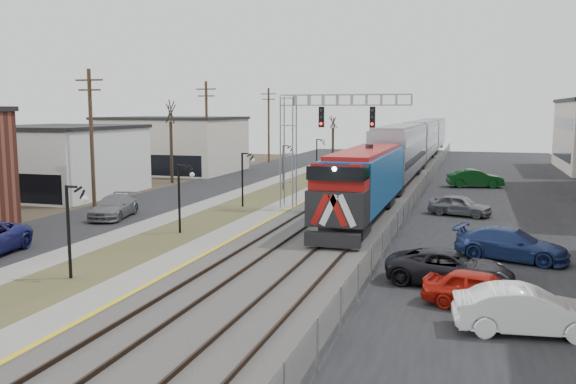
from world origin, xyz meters
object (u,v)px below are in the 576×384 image
at_px(car_lot_b, 527,312).
at_px(signal_gantry, 312,132).
at_px(car_lot_a, 481,291).
at_px(train, 416,145).

bearing_deg(car_lot_b, signal_gantry, 23.81).
xyz_separation_m(signal_gantry, car_lot_b, (12.62, -21.18, -4.84)).
bearing_deg(car_lot_a, train, 21.01).
bearing_deg(car_lot_b, train, 1.91).
bearing_deg(train, car_lot_b, -81.12).
xyz_separation_m(train, car_lot_a, (6.96, -51.30, -2.23)).
distance_m(signal_gantry, car_lot_a, 22.70).
height_order(signal_gantry, car_lot_b, signal_gantry).
bearing_deg(signal_gantry, car_lot_b, -59.21).
bearing_deg(train, car_lot_a, -82.28).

